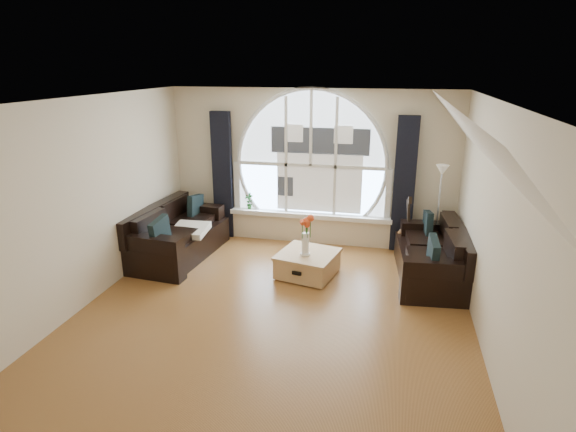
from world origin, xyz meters
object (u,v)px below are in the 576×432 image
object	(u,v)px
sofa_right	(432,254)
potted_plant	(249,201)
vase_flowers	(305,230)
floor_lamp	(438,214)
guitar	(407,226)
coffee_chest	(308,263)
sofa_left	(178,234)

from	to	relation	value
sofa_right	potted_plant	bearing A→B (deg)	155.82
vase_flowers	floor_lamp	world-z (taller)	floor_lamp
floor_lamp	potted_plant	world-z (taller)	floor_lamp
sofa_right	vase_flowers	xyz separation A→B (m)	(-1.85, -0.38, 0.36)
vase_flowers	floor_lamp	bearing A→B (deg)	29.02
floor_lamp	guitar	size ratio (longest dim) A/B	1.51
coffee_chest	potted_plant	distance (m)	2.00
potted_plant	coffee_chest	bearing A→B (deg)	-45.87
coffee_chest	vase_flowers	bearing A→B (deg)	-93.33
sofa_right	coffee_chest	distance (m)	1.86
sofa_right	coffee_chest	xyz separation A→B (m)	(-1.82, -0.29, -0.20)
sofa_right	guitar	distance (m)	0.90
sofa_right	guitar	xyz separation A→B (m)	(-0.35, 0.82, 0.13)
sofa_left	guitar	bearing A→B (deg)	18.02
sofa_right	floor_lamp	xyz separation A→B (m)	(0.09, 0.70, 0.40)
sofa_left	vase_flowers	distance (m)	2.27
vase_flowers	guitar	world-z (taller)	vase_flowers
sofa_left	guitar	distance (m)	3.81
sofa_left	coffee_chest	bearing A→B (deg)	-1.54
coffee_chest	vase_flowers	world-z (taller)	vase_flowers
sofa_left	vase_flowers	bearing A→B (deg)	-3.81
sofa_left	floor_lamp	bearing A→B (deg)	15.04
vase_flowers	sofa_left	bearing A→B (deg)	171.11
vase_flowers	floor_lamp	size ratio (longest dim) A/B	0.44
sofa_right	guitar	world-z (taller)	guitar
sofa_left	coffee_chest	size ratio (longest dim) A/B	2.34
coffee_chest	guitar	world-z (taller)	guitar
floor_lamp	sofa_right	bearing A→B (deg)	-97.65
guitar	floor_lamp	bearing A→B (deg)	-38.51
vase_flowers	guitar	bearing A→B (deg)	38.72
floor_lamp	potted_plant	bearing A→B (deg)	173.01
sofa_left	floor_lamp	size ratio (longest dim) A/B	1.21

